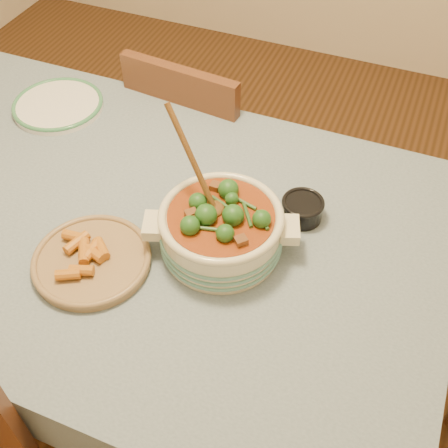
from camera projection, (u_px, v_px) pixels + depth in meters
name	position (u px, v px, depth m)	size (l,w,h in m)	color
floor	(153.00, 359.00, 2.02)	(4.50, 4.50, 0.00)	#3F2612
dining_table	(131.00, 238.00, 1.53)	(1.68, 1.08, 0.76)	brown
stew_casserole	(221.00, 227.00, 1.34)	(0.38, 0.37, 0.35)	beige
white_plate	(58.00, 105.00, 1.77)	(0.37, 0.37, 0.02)	white
condiment_bowl	(302.00, 208.00, 1.44)	(0.12, 0.12, 0.06)	black
fried_plate	(91.00, 259.00, 1.34)	(0.37, 0.37, 0.05)	#917850
chair_far	(199.00, 145.00, 2.06)	(0.45, 0.45, 0.88)	brown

